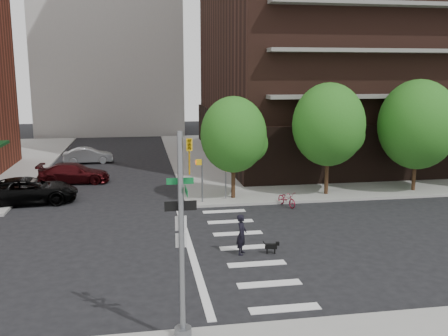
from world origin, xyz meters
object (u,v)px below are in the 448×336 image
(traffic_signal, at_px, (183,253))
(parked_car_black, at_px, (29,191))
(dog_walker, at_px, (242,234))
(parked_car_silver, at_px, (88,155))
(scooter, at_px, (287,199))
(parked_car_maroon, at_px, (74,173))

(traffic_signal, bearing_deg, parked_car_black, 114.16)
(traffic_signal, distance_m, dog_walker, 7.63)
(traffic_signal, distance_m, parked_car_black, 18.99)
(parked_car_silver, distance_m, scooter, 20.94)
(traffic_signal, xyz_separation_m, scooter, (7.28, 13.99, -2.25))
(traffic_signal, xyz_separation_m, dog_walker, (3.09, 6.74, -1.82))
(scooter, relative_size, dog_walker, 0.96)
(parked_car_maroon, bearing_deg, scooter, -120.60)
(parked_car_maroon, relative_size, scooter, 2.90)
(parked_car_black, distance_m, dog_walker, 15.08)
(parked_car_silver, bearing_deg, traffic_signal, -174.74)
(parked_car_silver, height_order, dog_walker, dog_walker)
(parked_car_black, xyz_separation_m, dog_walker, (10.82, -10.50, 0.10))
(parked_car_black, bearing_deg, traffic_signal, -161.73)
(parked_car_maroon, distance_m, dog_walker, 18.18)
(traffic_signal, xyz_separation_m, parked_car_maroon, (-5.77, 22.62, -1.99))
(parked_car_black, relative_size, parked_car_maroon, 1.15)
(parked_car_black, bearing_deg, parked_car_silver, -15.27)
(traffic_signal, height_order, parked_car_black, traffic_signal)
(traffic_signal, relative_size, scooter, 3.54)
(parked_car_silver, height_order, scooter, parked_car_silver)
(parked_car_maroon, relative_size, parked_car_silver, 1.18)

